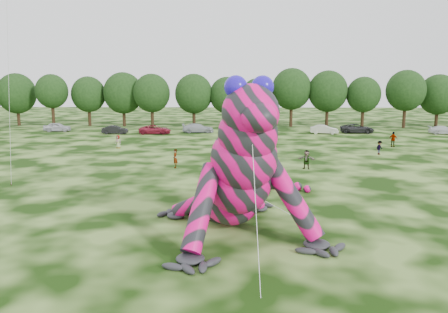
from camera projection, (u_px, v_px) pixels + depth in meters
name	position (u px, v px, depth m)	size (l,w,h in m)	color
ground	(278.00, 243.00, 21.96)	(240.00, 240.00, 0.00)	#16330A
inflatable_gecko	(225.00, 150.00, 24.79)	(14.08, 16.72, 8.36)	#EC0876
tree_2	(17.00, 100.00, 80.50)	(7.04, 6.34, 9.64)	black
tree_3	(52.00, 101.00, 78.60)	(5.81, 5.23, 9.44)	black
tree_4	(89.00, 101.00, 80.04)	(6.22, 5.60, 9.06)	black
tree_5	(123.00, 99.00, 79.48)	(7.16, 6.44, 9.80)	black
tree_6	(152.00, 101.00, 77.59)	(6.52, 5.86, 9.49)	black
tree_7	(194.00, 101.00, 77.46)	(6.68, 6.01, 9.48)	black
tree_8	(227.00, 102.00, 77.48)	(6.14, 5.53, 8.94)	black
tree_9	(256.00, 103.00, 77.68)	(5.27, 4.74, 8.68)	black
tree_10	(291.00, 98.00, 78.53)	(7.09, 6.38, 10.50)	black
tree_11	(328.00, 99.00, 77.97)	(7.01, 6.31, 10.07)	black
tree_12	(363.00, 102.00, 77.40)	(5.99, 5.39, 8.97)	black
tree_13	(405.00, 99.00, 76.46)	(6.83, 6.15, 10.13)	black
tree_14	(438.00, 101.00, 77.87)	(6.82, 6.14, 9.40)	black
car_0	(57.00, 127.00, 71.42)	(1.73, 4.31, 1.47)	silver
car_1	(115.00, 130.00, 68.11)	(1.38, 3.95, 1.30)	black
car_2	(155.00, 130.00, 68.01)	(2.29, 4.97, 1.38)	maroon
car_3	(198.00, 128.00, 69.85)	(2.05, 5.04, 1.46)	#AAB0B4
car_4	(262.00, 130.00, 68.03)	(1.59, 3.95, 1.35)	navy
car_5	(324.00, 129.00, 68.12)	(1.50, 4.31, 1.42)	#B9B6AA
car_6	(357.00, 129.00, 69.25)	(2.42, 5.24, 1.46)	#252528
car_7	(444.00, 130.00, 67.65)	(1.83, 4.49, 1.30)	silver
spectator_5	(306.00, 160.00, 40.66)	(1.64, 0.52, 1.77)	gray
spectator_0	(175.00, 159.00, 41.08)	(0.66, 0.43, 1.81)	gray
spectator_1	(221.00, 154.00, 43.28)	(0.89, 0.70, 1.84)	gray
spectator_4	(118.00, 142.00, 53.50)	(0.77, 0.50, 1.58)	gray
spectator_3	(393.00, 139.00, 54.45)	(1.11, 0.46, 1.89)	gray
spectator_2	(380.00, 148.00, 48.72)	(1.01, 0.58, 1.56)	gray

